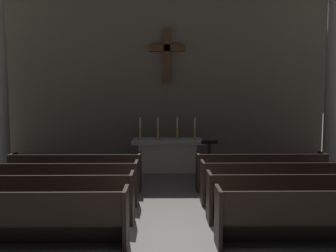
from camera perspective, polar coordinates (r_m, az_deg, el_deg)
ground_plane at (r=5.88m, az=0.67°, el=-18.91°), size 80.00×80.00×0.00m
pew_left_row_1 at (r=6.06m, az=-22.17°, el=-13.72°), size 3.19×0.50×0.95m
pew_left_row_2 at (r=7.04m, az=-18.88°, el=-10.97°), size 3.19×0.50×0.95m
pew_left_row_3 at (r=8.05m, az=-16.44°, el=-8.87°), size 3.19×0.50×0.95m
pew_left_row_4 at (r=9.09m, az=-14.57°, el=-7.24°), size 3.19×0.50×0.95m
pew_right_row_1 at (r=6.16m, az=23.10°, el=-13.42°), size 3.19×0.50×0.95m
pew_right_row_2 at (r=7.13m, az=19.48°, el=-10.77°), size 3.19×0.50×0.95m
pew_right_row_3 at (r=8.13m, az=16.78°, el=-8.74°), size 3.19×0.50×0.95m
pew_right_row_4 at (r=9.16m, az=14.70°, el=-7.15°), size 3.19×0.50×0.95m
column_right_second at (r=12.15m, az=25.35°, el=6.81°), size 0.84×0.84×5.89m
altar at (r=11.07m, az=-0.08°, el=-4.58°), size 2.20×0.90×1.01m
candlestick_outer_left at (r=10.99m, az=-4.51°, el=-1.01°), size 0.16×0.16×0.68m
candlestick_inner_left at (r=10.97m, az=-1.64°, el=-1.01°), size 0.16×0.16×0.68m
candlestick_inner_right at (r=10.98m, az=1.49°, el=-1.00°), size 0.16×0.16×0.68m
candlestick_outer_right at (r=11.02m, az=4.35°, el=-0.99°), size 0.16×0.16×0.68m
apse_with_cross at (r=12.80m, az=-0.19°, el=9.56°), size 11.26×0.48×6.77m
lectern at (r=9.97m, az=6.68°, el=-5.61°), size 0.44×0.36×1.15m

